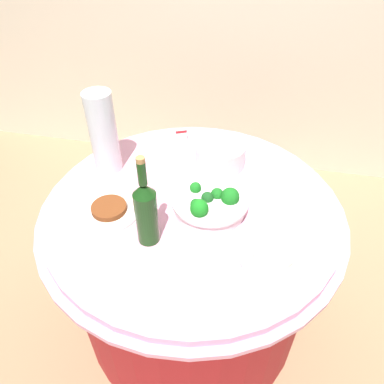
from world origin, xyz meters
TOP-DOWN VIEW (x-y plane):
  - ground_plane at (0.00, 0.00)m, footprint 6.00×6.00m
  - buffet_table at (0.00, 0.00)m, footprint 1.16×1.16m
  - broccoli_bowl at (0.07, -0.03)m, footprint 0.28×0.28m
  - plate_stack at (0.07, 0.26)m, footprint 0.21×0.21m
  - wine_bottle at (-0.10, -0.21)m, footprint 0.07×0.07m
  - decorative_fruit_vase at (-0.39, 0.14)m, footprint 0.11×0.11m
  - serving_tongs at (0.40, 0.17)m, footprint 0.05×0.17m
  - food_plate_stir_fry at (-0.28, -0.12)m, footprint 0.22×0.22m
  - food_plate_rice at (0.31, -0.21)m, footprint 0.22×0.22m
  - label_placard_front at (-0.14, 0.41)m, footprint 0.05×0.03m

SIDE VIEW (x-z plane):
  - ground_plane at x=0.00m, z-range 0.00..0.00m
  - buffet_table at x=0.00m, z-range 0.01..0.75m
  - serving_tongs at x=0.40m, z-range 0.74..0.75m
  - food_plate_stir_fry at x=-0.28m, z-range 0.74..0.77m
  - food_plate_rice at x=0.31m, z-range 0.74..0.77m
  - label_placard_front at x=-0.14m, z-range 0.74..0.80m
  - broccoli_bowl at x=0.07m, z-range 0.72..0.84m
  - plate_stack at x=0.07m, z-range 0.74..0.84m
  - wine_bottle at x=-0.10m, z-range 0.70..1.04m
  - decorative_fruit_vase at x=-0.39m, z-range 0.72..1.06m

